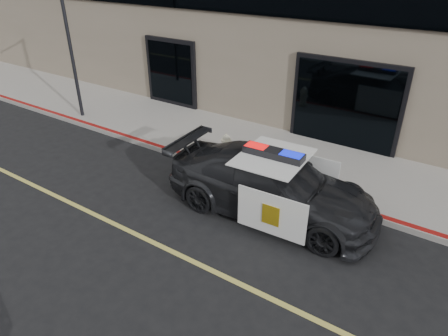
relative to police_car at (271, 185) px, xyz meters
The scene contains 5 objects.
ground 2.86m from the police_car, 64.78° to the right, with size 120.00×120.00×0.00m, color black.
sidewalk_n 3.07m from the police_car, 66.83° to the left, with size 60.00×3.50×0.15m, color gray.
police_car is the anchor object (origin of this frame).
fire_hydrant 2.79m from the police_car, 146.35° to the left, with size 0.36×0.49×0.79m.
street_light 9.17m from the police_car, behind, with size 0.12×1.12×4.41m.
Camera 1 is at (2.40, -4.90, 5.64)m, focal length 32.00 mm.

